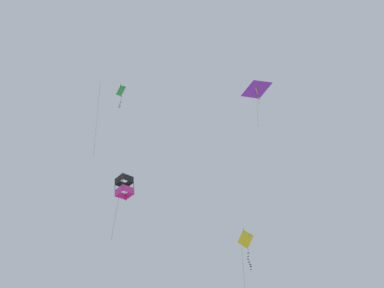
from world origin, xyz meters
The scene contains 4 objects.
kite_diamond_upper_right centered at (-1.68, 3.92, 35.33)m, with size 3.12×2.46×7.53m.
kite_delta_highest centered at (-6.42, -8.99, 39.38)m, with size 2.61×1.86×5.79m.
kite_diamond_far_centre centered at (-2.54, -8.58, 23.35)m, with size 1.69×0.87×7.30m.
kite_box_near_left centered at (-4.09, 2.99, 22.97)m, with size 1.14×1.32×4.66m.
Camera 1 is at (-24.01, 10.17, 6.63)m, focal length 36.41 mm.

